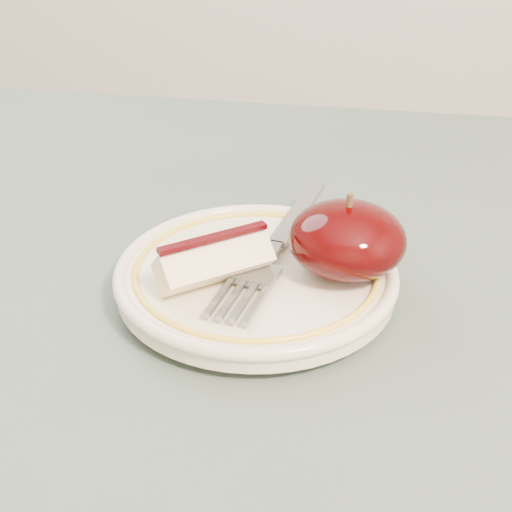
% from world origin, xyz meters
% --- Properties ---
extents(table, '(0.90, 0.90, 0.75)m').
position_xyz_m(table, '(0.00, 0.00, 0.66)').
color(table, brown).
rests_on(table, ground).
extents(plate, '(0.18, 0.18, 0.02)m').
position_xyz_m(plate, '(0.08, 0.07, 0.76)').
color(plate, beige).
rests_on(plate, table).
extents(apple_half, '(0.07, 0.07, 0.05)m').
position_xyz_m(apple_half, '(0.14, 0.07, 0.79)').
color(apple_half, black).
rests_on(apple_half, plate).
extents(apple_wedge, '(0.07, 0.07, 0.03)m').
position_xyz_m(apple_wedge, '(0.06, 0.05, 0.78)').
color(apple_wedge, '#FFEFBB').
rests_on(apple_wedge, plate).
extents(fork, '(0.05, 0.19, 0.00)m').
position_xyz_m(fork, '(0.09, 0.09, 0.77)').
color(fork, gray).
rests_on(fork, plate).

